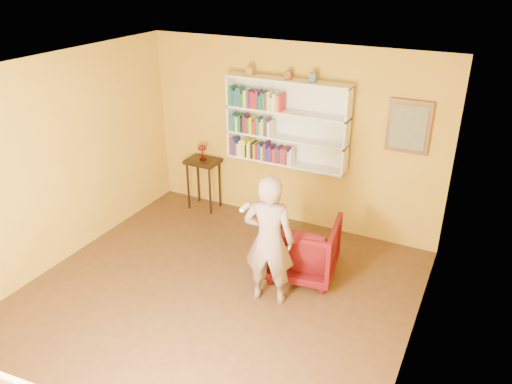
# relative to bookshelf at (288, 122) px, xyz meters

# --- Properties ---
(room_shell) EXTENTS (5.30, 5.80, 2.88)m
(room_shell) POSITION_rel_bookshelf_xyz_m (0.00, -2.41, -0.58)
(room_shell) COLOR #432A15
(room_shell) RESTS_ON ground
(bookshelf) EXTENTS (1.80, 0.29, 1.23)m
(bookshelf) POSITION_rel_bookshelf_xyz_m (0.00, 0.00, 0.00)
(bookshelf) COLOR white
(bookshelf) RESTS_ON room_shell
(books_row_lower) EXTENTS (1.00, 0.19, 0.27)m
(books_row_lower) POSITION_rel_bookshelf_xyz_m (-0.38, -0.11, -0.46)
(books_row_lower) COLOR #A71924
(books_row_lower) RESTS_ON bookshelf
(books_row_middle) EXTENTS (0.65, 0.18, 0.26)m
(books_row_middle) POSITION_rel_bookshelf_xyz_m (-0.53, -0.11, -0.08)
(books_row_middle) COLOR #225D7C
(books_row_middle) RESTS_ON bookshelf
(books_row_upper) EXTENTS (0.81, 0.19, 0.27)m
(books_row_upper) POSITION_rel_bookshelf_xyz_m (-0.46, -0.10, 0.30)
(books_row_upper) COLOR #186C2C
(books_row_upper) RESTS_ON bookshelf
(ornament_left) EXTENTS (0.09, 0.09, 0.12)m
(ornament_left) POSITION_rel_bookshelf_xyz_m (-0.57, -0.06, 0.68)
(ornament_left) COLOR #A16C2E
(ornament_left) RESTS_ON bookshelf
(ornament_centre) EXTENTS (0.08, 0.08, 0.11)m
(ornament_centre) POSITION_rel_bookshelf_xyz_m (0.01, -0.06, 0.68)
(ornament_centre) COLOR brown
(ornament_centre) RESTS_ON bookshelf
(ornament_right) EXTENTS (0.09, 0.09, 0.13)m
(ornament_right) POSITION_rel_bookshelf_xyz_m (0.36, -0.06, 0.68)
(ornament_right) COLOR #475677
(ornament_right) RESTS_ON bookshelf
(framed_painting) EXTENTS (0.55, 0.05, 0.70)m
(framed_painting) POSITION_rel_bookshelf_xyz_m (1.65, 0.05, 0.16)
(framed_painting) COLOR brown
(framed_painting) RESTS_ON room_shell
(console_table) EXTENTS (0.51, 0.39, 0.83)m
(console_table) POSITION_rel_bookshelf_xyz_m (-1.37, -0.16, -0.90)
(console_table) COLOR black
(console_table) RESTS_ON ground
(ruby_lustre) EXTENTS (0.15, 0.15, 0.24)m
(ruby_lustre) POSITION_rel_bookshelf_xyz_m (-1.37, -0.16, -0.58)
(ruby_lustre) COLOR maroon
(ruby_lustre) RESTS_ON console_table
(armchair) EXTENTS (0.96, 0.98, 0.79)m
(armchair) POSITION_rel_bookshelf_xyz_m (0.75, -1.19, -1.20)
(armchair) COLOR #40040C
(armchair) RESTS_ON ground
(person) EXTENTS (0.66, 0.50, 1.61)m
(person) POSITION_rel_bookshelf_xyz_m (0.59, -1.87, -0.79)
(person) COLOR #80685E
(person) RESTS_ON ground
(game_remote) EXTENTS (0.04, 0.15, 0.04)m
(game_remote) POSITION_rel_bookshelf_xyz_m (0.44, -2.17, -0.26)
(game_remote) COLOR silver
(game_remote) RESTS_ON person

